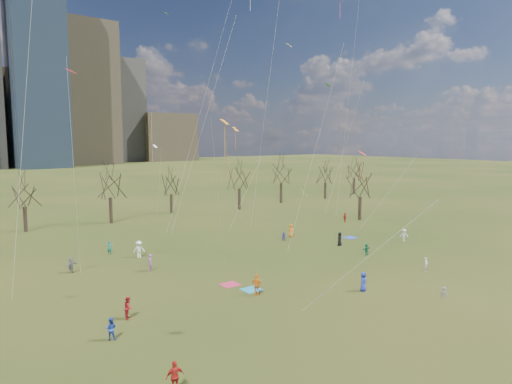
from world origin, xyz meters
TOP-DOWN VIEW (x-y plane):
  - ground at (0.00, 0.00)m, footprint 500.00×500.00m
  - bare_tree_row at (-0.09, 37.22)m, footprint 113.04×29.80m
  - blanket_teal at (-8.80, 1.28)m, footprint 1.60×1.50m
  - blanket_navy at (14.47, 10.08)m, footprint 1.60×1.50m
  - blanket_crimson at (-9.52, 3.57)m, footprint 1.60×1.50m
  - person_0 at (-1.34, -4.92)m, footprint 0.96×0.79m
  - person_1 at (8.24, -4.98)m, footprint 0.59×0.46m
  - person_2 at (-19.82, 1.72)m, footprint 0.95×1.01m
  - person_3 at (2.53, -10.16)m, footprint 0.40×0.66m
  - person_4 at (-9.35, -0.20)m, footprint 1.00×1.13m
  - person_5 at (8.69, 2.77)m, footprint 1.30×0.52m
  - person_6 at (9.85, 7.81)m, footprint 0.96×0.81m
  - person_7 at (-13.41, 11.97)m, footprint 0.67×0.75m
  - person_8 at (6.12, 14.00)m, footprint 0.71×0.70m
  - person_9 at (-12.11, 17.62)m, footprint 1.37×1.00m
  - person_10 at (22.60, 18.15)m, footprint 0.96×0.59m
  - person_11 at (-19.79, 16.17)m, footprint 1.43×1.23m
  - person_12 at (8.40, 15.15)m, footprint 0.56×0.86m
  - person_13 at (-14.26, 20.88)m, footprint 0.69×0.67m
  - person_14 at (-22.14, -1.01)m, footprint 0.93×0.88m
  - person_15 at (18.35, 4.44)m, footprint 1.08×1.16m
  - person_16 at (-21.75, -9.17)m, footprint 1.03×0.54m
  - kites_airborne at (0.51, 13.59)m, footprint 48.02×51.89m

SIDE VIEW (x-z plane):
  - ground at x=0.00m, z-range 0.00..0.00m
  - blanket_teal at x=-8.80m, z-range 0.00..0.03m
  - blanket_navy at x=14.47m, z-range 0.00..0.03m
  - blanket_crimson at x=-9.52m, z-range 0.00..0.03m
  - person_3 at x=2.53m, z-range 0.00..0.98m
  - person_8 at x=6.12m, z-range 0.00..1.15m
  - person_5 at x=8.69m, z-range 0.00..1.36m
  - person_1 at x=8.24m, z-range 0.00..1.42m
  - person_14 at x=-22.14m, z-range 0.00..1.51m
  - person_10 at x=22.60m, z-range 0.00..1.53m
  - person_11 at x=-19.79m, z-range 0.00..1.55m
  - person_15 at x=18.35m, z-range 0.00..1.58m
  - person_13 at x=-14.26m, z-range 0.00..1.59m
  - person_2 at x=-19.82m, z-range 0.00..1.64m
  - person_6 at x=9.85m, z-range 0.00..1.67m
  - person_0 at x=-1.34m, z-range 0.00..1.68m
  - person_16 at x=-21.75m, z-range 0.00..1.68m
  - person_7 at x=-13.41m, z-range 0.00..1.73m
  - person_12 at x=8.40m, z-range 0.00..1.76m
  - person_4 at x=-9.35m, z-range 0.00..1.83m
  - person_9 at x=-12.11m, z-range 0.00..1.89m
  - bare_tree_row at x=-0.09m, z-range 1.37..10.87m
  - kites_airborne at x=0.51m, z-range -1.36..30.34m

